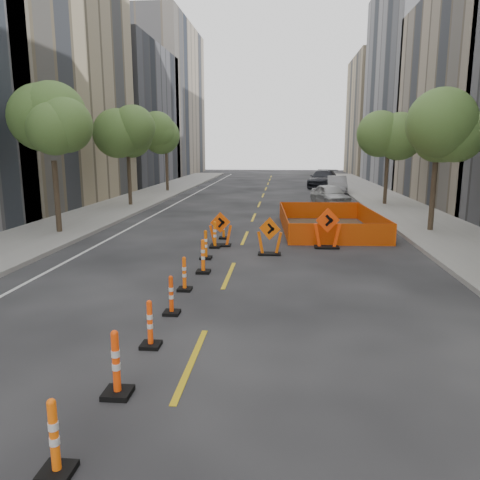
# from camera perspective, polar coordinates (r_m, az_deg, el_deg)

# --- Properties ---
(ground_plane) EXTENTS (140.00, 140.00, 0.00)m
(ground_plane) POSITION_cam_1_polar(r_m,az_deg,el_deg) (10.78, -3.85, -10.01)
(ground_plane) COLOR black
(sidewalk_left) EXTENTS (4.00, 90.00, 0.15)m
(sidewalk_left) POSITION_cam_1_polar(r_m,az_deg,el_deg) (24.66, -20.34, 1.68)
(sidewalk_left) COLOR gray
(sidewalk_left) RESTS_ON ground
(sidewalk_right) EXTENTS (4.00, 90.00, 0.15)m
(sidewalk_right) POSITION_cam_1_polar(r_m,az_deg,el_deg) (23.43, 23.54, 0.96)
(sidewalk_right) COLOR gray
(sidewalk_right) RESTS_ON ground
(bld_left_d) EXTENTS (12.00, 16.00, 14.00)m
(bld_left_d) POSITION_cam_1_polar(r_m,az_deg,el_deg) (52.62, -15.96, 14.30)
(bld_left_d) COLOR #4C4C51
(bld_left_d) RESTS_ON ground
(bld_left_e) EXTENTS (12.00, 20.00, 20.00)m
(bld_left_e) POSITION_cam_1_polar(r_m,az_deg,el_deg) (68.38, -10.98, 16.27)
(bld_left_e) COLOR gray
(bld_left_e) RESTS_ON ground
(bld_right_d) EXTENTS (12.00, 18.00, 20.00)m
(bld_right_d) POSITION_cam_1_polar(r_m,az_deg,el_deg) (52.76, 23.28, 17.10)
(bld_right_d) COLOR gray
(bld_right_d) RESTS_ON ground
(bld_right_e) EXTENTS (12.00, 14.00, 16.00)m
(bld_right_e) POSITION_cam_1_polar(r_m,az_deg,el_deg) (70.33, 18.49, 14.13)
(bld_right_e) COLOR tan
(bld_right_e) RESTS_ON ground
(tree_l_b) EXTENTS (2.80, 2.80, 5.95)m
(tree_l_b) POSITION_cam_1_polar(r_m,az_deg,el_deg) (22.30, -21.96, 12.11)
(tree_l_b) COLOR #382B1E
(tree_l_b) RESTS_ON ground
(tree_l_c) EXTENTS (2.80, 2.80, 5.95)m
(tree_l_c) POSITION_cam_1_polar(r_m,az_deg,el_deg) (31.55, -13.55, 12.16)
(tree_l_c) COLOR #382B1E
(tree_l_c) RESTS_ON ground
(tree_l_d) EXTENTS (2.80, 2.80, 5.95)m
(tree_l_d) POSITION_cam_1_polar(r_m,az_deg,el_deg) (41.16, -9.01, 12.08)
(tree_l_d) COLOR #382B1E
(tree_l_d) RESTS_ON ground
(tree_r_b) EXTENTS (2.80, 2.80, 5.95)m
(tree_r_b) POSITION_cam_1_polar(r_m,az_deg,el_deg) (22.94, 22.98, 12.00)
(tree_r_b) COLOR #382B1E
(tree_r_b) RESTS_ON ground
(tree_r_c) EXTENTS (2.80, 2.80, 5.95)m
(tree_r_c) POSITION_cam_1_polar(r_m,az_deg,el_deg) (32.62, 17.66, 11.91)
(tree_r_c) COLOR #382B1E
(tree_r_c) RESTS_ON ground
(channelizer_0) EXTENTS (0.40, 0.40, 1.01)m
(channelizer_0) POSITION_cam_1_polar(r_m,az_deg,el_deg) (6.47, -21.71, -21.44)
(channelizer_0) COLOR #FF600A
(channelizer_0) RESTS_ON ground
(channelizer_1) EXTENTS (0.44, 0.44, 1.11)m
(channelizer_1) POSITION_cam_1_polar(r_m,az_deg,el_deg) (7.89, -14.87, -14.33)
(channelizer_1) COLOR #FA440A
(channelizer_1) RESTS_ON ground
(channelizer_2) EXTENTS (0.38, 0.38, 0.98)m
(channelizer_2) POSITION_cam_1_polar(r_m,az_deg,el_deg) (9.53, -10.92, -9.99)
(channelizer_2) COLOR #FF450A
(channelizer_2) RESTS_ON ground
(channelizer_3) EXTENTS (0.37, 0.37, 0.95)m
(channelizer_3) POSITION_cam_1_polar(r_m,az_deg,el_deg) (11.23, -8.38, -6.65)
(channelizer_3) COLOR #DB3D09
(channelizer_3) RESTS_ON ground
(channelizer_4) EXTENTS (0.38, 0.38, 0.96)m
(channelizer_4) POSITION_cam_1_polar(r_m,az_deg,el_deg) (12.98, -6.80, -4.10)
(channelizer_4) COLOR #EF570A
(channelizer_4) RESTS_ON ground
(channelizer_5) EXTENTS (0.43, 0.43, 1.08)m
(channelizer_5) POSITION_cam_1_polar(r_m,az_deg,el_deg) (14.69, -4.52, -1.98)
(channelizer_5) COLOR #FF5E0A
(channelizer_5) RESTS_ON ground
(channelizer_6) EXTENTS (0.41, 0.41, 1.04)m
(channelizer_6) POSITION_cam_1_polar(r_m,az_deg,el_deg) (16.52, -4.20, -0.55)
(channelizer_6) COLOR #DB5B09
(channelizer_6) RESTS_ON ground
(channelizer_7) EXTENTS (0.42, 0.42, 1.06)m
(channelizer_7) POSITION_cam_1_polar(r_m,az_deg,el_deg) (18.31, -3.08, 0.66)
(channelizer_7) COLOR orange
(channelizer_7) RESTS_ON ground
(channelizer_8) EXTENTS (0.39, 0.39, 0.98)m
(channelizer_8) POSITION_cam_1_polar(r_m,az_deg,el_deg) (20.11, -2.01, 1.54)
(channelizer_8) COLOR #DC5A09
(channelizer_8) RESTS_ON ground
(chevron_sign_left) EXTENTS (1.06, 0.88, 1.37)m
(chevron_sign_left) POSITION_cam_1_polar(r_m,az_deg,el_deg) (18.61, -2.39, 1.34)
(chevron_sign_left) COLOR #EE520A
(chevron_sign_left) RESTS_ON ground
(chevron_sign_center) EXTENTS (1.08, 0.88, 1.40)m
(chevron_sign_center) POSITION_cam_1_polar(r_m,az_deg,el_deg) (17.11, 3.63, 0.48)
(chevron_sign_center) COLOR #D65309
(chevron_sign_center) RESTS_ON ground
(chevron_sign_right) EXTENTS (1.19, 0.88, 1.59)m
(chevron_sign_right) POSITION_cam_1_polar(r_m,az_deg,el_deg) (18.47, 10.60, 1.42)
(chevron_sign_right) COLOR #FD400A
(chevron_sign_right) RESTS_ON ground
(safety_fence) EXTENTS (4.64, 7.45, 0.90)m
(safety_fence) POSITION_cam_1_polar(r_m,az_deg,el_deg) (22.63, 10.75, 2.34)
(safety_fence) COLOR #F9460D
(safety_fence) RESTS_ON ground
(parked_car_near) EXTENTS (2.77, 4.48, 1.42)m
(parked_car_near) POSITION_cam_1_polar(r_m,az_deg,el_deg) (32.05, 10.95, 5.42)
(parked_car_near) COLOR #B0B1B2
(parked_car_near) RESTS_ON ground
(parked_car_mid) EXTENTS (1.84, 4.55, 1.47)m
(parked_car_mid) POSITION_cam_1_polar(r_m,az_deg,el_deg) (40.28, 11.71, 6.60)
(parked_car_mid) COLOR gray
(parked_car_mid) RESTS_ON ground
(parked_car_far) EXTENTS (3.63, 6.15, 1.67)m
(parked_car_far) POSITION_cam_1_polar(r_m,az_deg,el_deg) (45.88, 10.12, 7.34)
(parked_car_far) COLOR black
(parked_car_far) RESTS_ON ground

